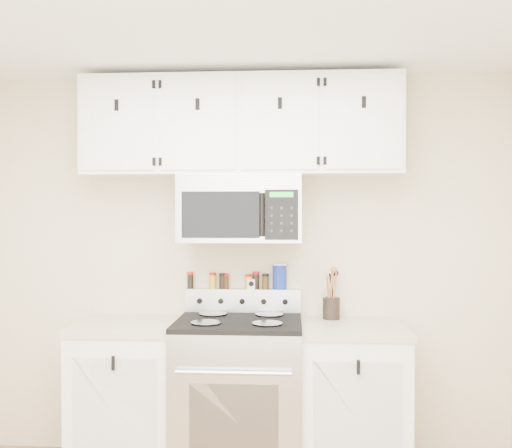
{
  "coord_description": "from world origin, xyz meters",
  "views": [
    {
      "loc": [
        0.32,
        -2.03,
        1.59
      ],
      "look_at": [
        0.1,
        1.45,
        1.53
      ],
      "focal_mm": 40.0,
      "sensor_mm": 36.0,
      "label": 1
    }
  ],
  "objects_px": {
    "salt_canister": "(280,276)",
    "range": "(239,395)",
    "utensil_crock": "(331,307)",
    "microwave": "(241,208)"
  },
  "relations": [
    {
      "from": "salt_canister",
      "to": "range",
      "type": "bearing_deg",
      "value": -130.65
    },
    {
      "from": "utensil_crock",
      "to": "salt_canister",
      "type": "xyz_separation_m",
      "value": [
        -0.33,
        0.07,
        0.19
      ]
    },
    {
      "from": "range",
      "to": "utensil_crock",
      "type": "height_order",
      "value": "utensil_crock"
    },
    {
      "from": "microwave",
      "to": "utensil_crock",
      "type": "bearing_deg",
      "value": 8.19
    },
    {
      "from": "range",
      "to": "microwave",
      "type": "height_order",
      "value": "microwave"
    },
    {
      "from": "utensil_crock",
      "to": "range",
      "type": "bearing_deg",
      "value": -160.0
    },
    {
      "from": "microwave",
      "to": "salt_canister",
      "type": "bearing_deg",
      "value": 32.74
    },
    {
      "from": "range",
      "to": "microwave",
      "type": "distance_m",
      "value": 1.15
    },
    {
      "from": "utensil_crock",
      "to": "microwave",
      "type": "bearing_deg",
      "value": -171.81
    },
    {
      "from": "microwave",
      "to": "salt_canister",
      "type": "distance_m",
      "value": 0.53
    }
  ]
}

